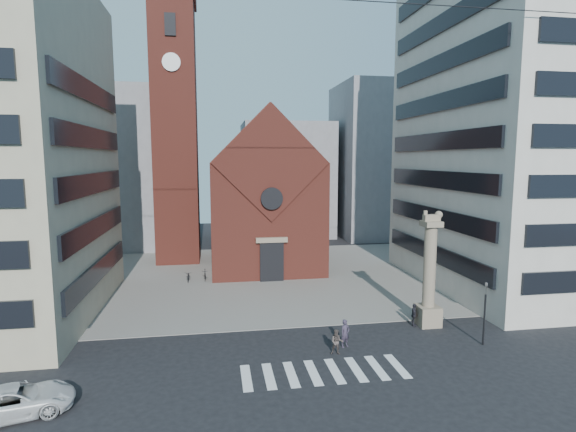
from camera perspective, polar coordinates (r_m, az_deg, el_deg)
The scene contains 23 objects.
ground at distance 30.47m, azimuth 2.13°, elevation -16.75°, with size 120.00×120.00×0.00m, color black.
piazza at distance 48.21m, azimuth -2.39°, elevation -7.60°, with size 46.00×30.00×0.05m, color gray.
zebra_crossing at distance 27.93m, azimuth 4.60°, elevation -19.10°, with size 10.20×3.20×0.01m, color white, non-canonical shape.
church at distance 52.78m, azimuth -3.23°, elevation 2.47°, with size 12.00×16.65×18.00m.
campanile at distance 55.53m, azimuth -14.11°, elevation 10.51°, with size 5.50×5.50×31.20m.
building_right at distance 49.28m, azimuth 28.12°, elevation 10.62°, with size 18.00×22.00×32.00m, color beige.
bg_block_left at distance 68.80m, azimuth -21.53°, elevation 5.61°, with size 16.00×14.00×22.00m, color gray.
bg_block_mid at distance 73.26m, azimuth -0.22°, elevation 4.62°, with size 14.00×12.00×18.00m, color gray.
bg_block_right at distance 74.55m, azimuth 12.48°, elevation 6.81°, with size 16.00×14.00×24.00m, color gray.
lion_column at distance 35.19m, azimuth 17.49°, elevation -7.79°, with size 1.63×1.60×8.68m.
traffic_light at distance 33.18m, azimuth 23.71°, elevation -11.10°, with size 0.13×0.16×4.30m.
white_car at distance 27.00m, azimuth -31.40°, elevation -19.43°, with size 2.47×5.37×1.49m, color silver.
pedestrian_0 at distance 30.91m, azimuth 7.28°, elevation -14.56°, with size 0.68×0.45×1.87m, color #342B3C.
pedestrian_1 at distance 29.82m, azimuth 6.22°, elevation -15.63°, with size 0.79×0.62×1.63m, color #4C403C.
pedestrian_2 at distance 35.48m, azimuth 15.71°, elevation -11.99°, with size 1.00×0.42×1.71m, color black.
scooter_0 at distance 47.11m, azimuth -12.53°, elevation -7.46°, with size 0.67×1.92×1.01m, color black.
scooter_1 at distance 47.02m, azimuth -10.50°, elevation -7.37°, with size 0.53×1.86×1.12m, color black.
scooter_2 at distance 47.03m, azimuth -8.46°, elevation -7.39°, with size 0.67×1.92×1.01m, color black.
scooter_3 at distance 47.06m, azimuth -6.42°, elevation -7.28°, with size 0.53×1.86×1.12m, color black.
scooter_4 at distance 47.18m, azimuth -4.39°, elevation -7.28°, with size 0.67×1.92×1.01m, color black.
scooter_5 at distance 47.33m, azimuth -2.38°, elevation -7.15°, with size 0.53×1.86×1.12m, color black.
scooter_6 at distance 47.57m, azimuth -0.38°, elevation -7.14°, with size 0.67×1.92×1.01m, color black.
scooter_7 at distance 47.83m, azimuth 1.60°, elevation -6.99°, with size 0.53×1.86×1.12m, color black.
Camera 1 is at (-5.57, -27.26, 12.41)m, focal length 28.00 mm.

